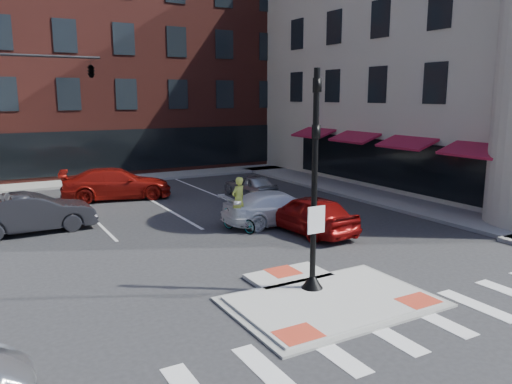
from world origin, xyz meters
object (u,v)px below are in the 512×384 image
bg_car_silver (250,185)px  cyclist (238,213)px  bg_car_red (117,184)px  white_pickup (278,207)px  red_sedan (308,214)px  bg_car_dark (32,213)px

bg_car_silver → cyclist: bearing=54.0°
cyclist → bg_car_red: bearing=-92.1°
cyclist → white_pickup: bearing=171.1°
white_pickup → bg_car_red: bg_car_red is taller
bg_car_silver → cyclist: size_ratio=1.67×
red_sedan → white_pickup: red_sedan is taller
white_pickup → bg_car_silver: (1.80, 5.67, -0.07)m
bg_car_silver → cyclist: 7.14m
white_pickup → bg_car_dark: bg_car_dark is taller
white_pickup → bg_car_red: 9.83m
bg_car_red → cyclist: size_ratio=2.52×
red_sedan → bg_car_silver: size_ratio=1.21×
bg_car_red → cyclist: bearing=-152.1°
bg_car_silver → cyclist: (-3.87, -6.00, 0.12)m
red_sedan → bg_car_red: 11.60m
bg_car_silver → bg_car_dark: bearing=7.0°
red_sedan → bg_car_silver: 7.64m
red_sedan → cyclist: 2.79m
red_sedan → bg_car_dark: 11.04m
bg_car_silver → white_pickup: bearing=69.1°
red_sedan → cyclist: size_ratio=2.03×
bg_car_silver → bg_car_red: 7.12m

